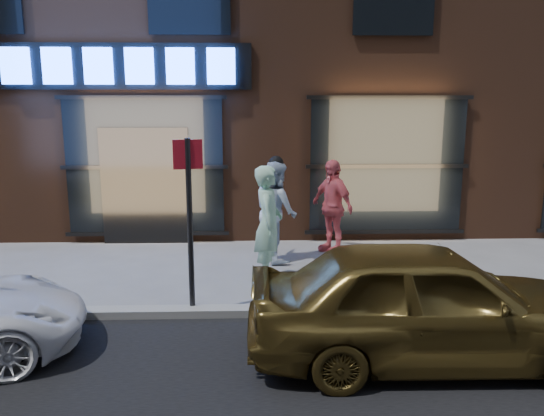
{
  "coord_description": "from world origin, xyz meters",
  "views": [
    {
      "loc": [
        2.26,
        -6.94,
        2.94
      ],
      "look_at": [
        2.53,
        1.6,
        1.2
      ],
      "focal_mm": 35.0,
      "sensor_mm": 36.0,
      "label": 1
    }
  ],
  "objects_px": {
    "passerby": "(332,206)",
    "gold_sedan": "(429,302)",
    "man_bowtie": "(268,224)",
    "sign_post": "(189,210)",
    "man_cap": "(276,211)"
  },
  "relations": [
    {
      "from": "man_cap",
      "to": "sign_post",
      "type": "distance_m",
      "value": 2.88
    },
    {
      "from": "man_bowtie",
      "to": "gold_sedan",
      "type": "height_order",
      "value": "man_bowtie"
    },
    {
      "from": "man_bowtie",
      "to": "sign_post",
      "type": "relative_size",
      "value": 0.78
    },
    {
      "from": "passerby",
      "to": "gold_sedan",
      "type": "xyz_separation_m",
      "value": [
        0.46,
        -4.51,
        -0.21
      ]
    },
    {
      "from": "man_bowtie",
      "to": "passerby",
      "type": "relative_size",
      "value": 1.05
    },
    {
      "from": "man_cap",
      "to": "sign_post",
      "type": "height_order",
      "value": "sign_post"
    },
    {
      "from": "sign_post",
      "to": "gold_sedan",
      "type": "bearing_deg",
      "value": -39.51
    },
    {
      "from": "gold_sedan",
      "to": "sign_post",
      "type": "height_order",
      "value": "sign_post"
    },
    {
      "from": "man_cap",
      "to": "passerby",
      "type": "bearing_deg",
      "value": -86.2
    },
    {
      "from": "man_cap",
      "to": "gold_sedan",
      "type": "height_order",
      "value": "man_cap"
    },
    {
      "from": "man_bowtie",
      "to": "sign_post",
      "type": "distance_m",
      "value": 1.86
    },
    {
      "from": "sign_post",
      "to": "passerby",
      "type": "bearing_deg",
      "value": 39.49
    },
    {
      "from": "passerby",
      "to": "gold_sedan",
      "type": "distance_m",
      "value": 4.54
    },
    {
      "from": "man_cap",
      "to": "gold_sedan",
      "type": "xyz_separation_m",
      "value": [
        1.58,
        -3.97,
        -0.24
      ]
    },
    {
      "from": "passerby",
      "to": "sign_post",
      "type": "xyz_separation_m",
      "value": [
        -2.39,
        -3.06,
        0.57
      ]
    }
  ]
}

